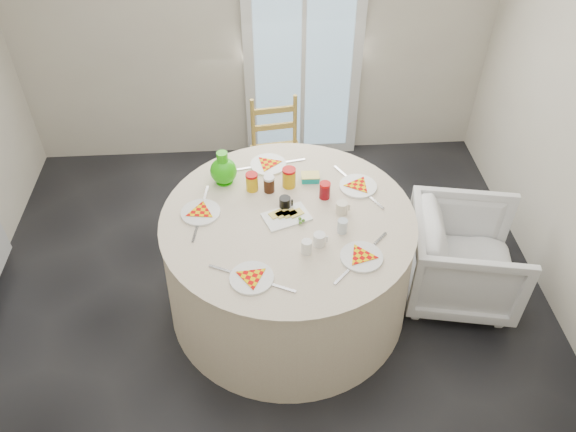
{
  "coord_description": "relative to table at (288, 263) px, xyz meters",
  "views": [
    {
      "loc": [
        -0.02,
        -2.42,
        3.13
      ],
      "look_at": [
        0.15,
        0.15,
        0.8
      ],
      "focal_mm": 35.0,
      "sensor_mm": 36.0,
      "label": 1
    }
  ],
  "objects": [
    {
      "name": "jar_cluster",
      "position": [
        0.0,
        0.23,
        0.45
      ],
      "size": [
        0.56,
        0.33,
        0.15
      ],
      "primitive_type": null,
      "rotation": [
        0.0,
        0.0,
        -0.13
      ],
      "color": "#9B451C",
      "rests_on": "table"
    },
    {
      "name": "mugs_glasses",
      "position": [
        0.17,
        -0.03,
        0.44
      ],
      "size": [
        0.68,
        0.68,
        0.1
      ],
      "primitive_type": null,
      "rotation": [
        0.0,
        0.0,
        0.3
      ],
      "color": "#A8A8A8",
      "rests_on": "table"
    },
    {
      "name": "place_settings",
      "position": [
        0.0,
        0.0,
        0.4
      ],
      "size": [
        1.37,
        1.37,
        0.02
      ],
      "primitive_type": null,
      "rotation": [
        0.0,
        0.0,
        -0.02
      ],
      "color": "white",
      "rests_on": "table"
    },
    {
      "name": "wooden_chair",
      "position": [
        -0.01,
        1.12,
        0.09
      ],
      "size": [
        0.45,
        0.43,
        0.9
      ],
      "primitive_type": null,
      "rotation": [
        0.0,
        0.0,
        0.13
      ],
      "color": "#A2863F",
      "rests_on": "floor"
    },
    {
      "name": "wall_back",
      "position": [
        -0.15,
        1.85,
        0.93
      ],
      "size": [
        4.0,
        0.02,
        2.6
      ],
      "primitive_type": "cube",
      "color": "#BCB5A3",
      "rests_on": "floor"
    },
    {
      "name": "armchair",
      "position": [
        1.21,
        0.0,
        0.02
      ],
      "size": [
        0.8,
        0.84,
        0.75
      ],
      "primitive_type": "imported",
      "rotation": [
        0.0,
        0.0,
        1.38
      ],
      "color": "white",
      "rests_on": "floor"
    },
    {
      "name": "cheese_platter",
      "position": [
        -0.01,
        -0.0,
        0.4
      ],
      "size": [
        0.33,
        0.27,
        0.04
      ],
      "primitive_type": null,
      "rotation": [
        0.0,
        0.0,
        0.36
      ],
      "color": "white",
      "rests_on": "table"
    },
    {
      "name": "floor",
      "position": [
        -0.15,
        -0.15,
        -0.38
      ],
      "size": [
        4.0,
        4.0,
        0.0
      ],
      "primitive_type": "plane",
      "color": "black",
      "rests_on": "ground"
    },
    {
      "name": "glass_door",
      "position": [
        0.25,
        1.8,
        0.68
      ],
      "size": [
        1.0,
        0.08,
        2.1
      ],
      "primitive_type": "cube",
      "color": "silver",
      "rests_on": "floor"
    },
    {
      "name": "butter_tub",
      "position": [
        0.17,
        0.35,
        0.41
      ],
      "size": [
        0.12,
        0.09,
        0.05
      ],
      "primitive_type": "cube",
      "rotation": [
        0.0,
        0.0,
        -0.03
      ],
      "color": "#0B978D",
      "rests_on": "table"
    },
    {
      "name": "table",
      "position": [
        0.0,
        0.0,
        0.0
      ],
      "size": [
        1.65,
        1.65,
        0.83
      ],
      "primitive_type": "cylinder",
      "color": "#CDB296",
      "rests_on": "floor"
    },
    {
      "name": "green_pitcher",
      "position": [
        -0.4,
        0.38,
        0.49
      ],
      "size": [
        0.19,
        0.19,
        0.23
      ],
      "primitive_type": null,
      "rotation": [
        0.0,
        0.0,
        0.1
      ],
      "color": "#24B80B",
      "rests_on": "table"
    }
  ]
}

